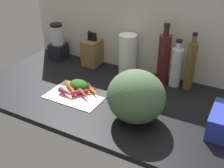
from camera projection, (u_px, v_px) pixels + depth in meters
ground_plane at (118, 99)px, 155.04cm from camera, size 170.00×80.00×3.00cm
wall_back at (147, 27)px, 169.44cm from camera, size 170.00×3.00×60.00cm
cutting_board at (77, 95)px, 155.35cm from camera, size 32.73×23.34×0.80cm
carrot_0 at (88, 87)px, 159.81cm from camera, size 8.66×10.06×2.16cm
carrot_1 at (86, 91)px, 155.33cm from camera, size 13.40×14.89×2.98cm
carrot_2 at (92, 90)px, 156.21cm from camera, size 13.39×10.22×2.95cm
carrot_3 at (86, 85)px, 160.94cm from camera, size 10.94×6.16×3.32cm
carrot_4 at (67, 93)px, 153.01cm from camera, size 12.64×5.59×3.29cm
carrot_5 at (72, 90)px, 156.17cm from camera, size 15.96×12.99×3.07cm
carrot_6 at (87, 90)px, 156.44cm from camera, size 10.24×7.49×2.40cm
carrot_7 at (82, 92)px, 153.31cm from camera, size 17.05×12.01×3.51cm
carrot_greens_pile at (79, 85)px, 159.62cm from camera, size 12.01×9.24×5.08cm
winter_squash at (136, 97)px, 129.37cm from camera, size 28.33×26.55×26.05cm
knife_block at (93, 52)px, 188.47cm from camera, size 10.67×14.49×23.25cm
blender_appliance at (58, 44)px, 197.11cm from camera, size 11.10×11.10×25.83cm
paper_towel_roll at (128, 54)px, 174.17cm from camera, size 11.29×11.29×26.24cm
bottle_0 at (164, 58)px, 162.10cm from camera, size 7.32×7.32×36.87cm
bottle_1 at (176, 66)px, 160.19cm from camera, size 6.76×6.76×28.92cm
bottle_2 at (190, 65)px, 155.59cm from camera, size 5.44×5.44×34.22cm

